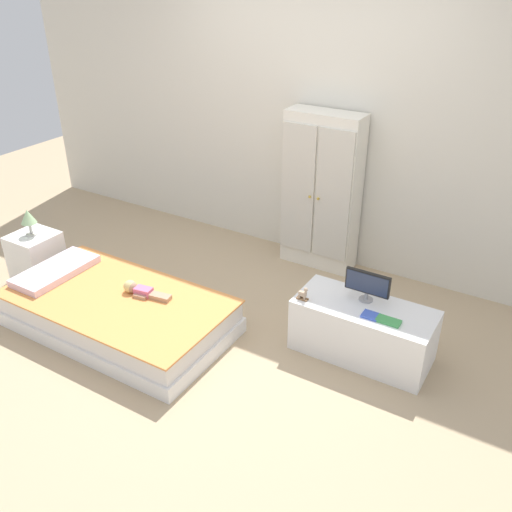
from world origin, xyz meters
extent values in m
cube|color=tan|center=(0.00, 0.00, -0.01)|extent=(10.00, 10.00, 0.02)
cube|color=silver|center=(0.00, 1.57, 1.35)|extent=(6.40, 0.05, 2.70)
cube|color=white|center=(-0.63, -0.31, 0.06)|extent=(1.70, 0.93, 0.12)
cube|color=silver|center=(-0.63, -0.31, 0.19)|extent=(1.66, 0.89, 0.15)
cube|color=#EA934C|center=(-0.63, -0.31, 0.27)|extent=(1.69, 0.92, 0.02)
cube|color=silver|center=(-1.28, -0.31, 0.31)|extent=(0.32, 0.66, 0.06)
cube|color=#D6668E|center=(-0.47, -0.19, 0.31)|extent=(0.14, 0.10, 0.06)
cube|color=tan|center=(-0.33, -0.15, 0.30)|extent=(0.16, 0.06, 0.04)
cube|color=tan|center=(-0.33, -0.18, 0.30)|extent=(0.16, 0.06, 0.04)
cube|color=tan|center=(-0.48, -0.13, 0.29)|extent=(0.10, 0.04, 0.03)
cube|color=tan|center=(-0.47, -0.24, 0.29)|extent=(0.10, 0.04, 0.03)
sphere|color=tan|center=(-0.58, -0.20, 0.32)|extent=(0.09, 0.09, 0.09)
sphere|color=#E0C67F|center=(-0.59, -0.20, 0.33)|extent=(0.10, 0.10, 0.10)
cube|color=white|center=(-1.76, -0.12, 0.21)|extent=(0.36, 0.36, 0.42)
cylinder|color=#B7B2AD|center=(-1.76, -0.12, 0.43)|extent=(0.10, 0.10, 0.01)
cylinder|color=#B7B2AD|center=(-1.76, -0.12, 0.48)|extent=(0.02, 0.02, 0.10)
cone|color=#A8D699|center=(-1.76, -0.12, 0.59)|extent=(0.13, 0.13, 0.12)
cube|color=white|center=(0.21, 1.40, 0.70)|extent=(0.66, 0.25, 1.40)
cube|color=beige|center=(0.05, 1.27, 0.73)|extent=(0.31, 0.02, 1.15)
cube|color=beige|center=(0.38, 1.27, 0.73)|extent=(0.31, 0.02, 1.15)
sphere|color=gold|center=(0.17, 1.25, 0.70)|extent=(0.02, 0.02, 0.02)
sphere|color=gold|center=(0.25, 1.25, 0.70)|extent=(0.02, 0.02, 0.02)
cube|color=white|center=(1.06, 0.34, 0.20)|extent=(0.96, 0.43, 0.40)
cylinder|color=#99999E|center=(1.03, 0.42, 0.41)|extent=(0.10, 0.10, 0.01)
cylinder|color=#99999E|center=(1.03, 0.42, 0.44)|extent=(0.02, 0.02, 0.05)
cube|color=black|center=(1.03, 0.42, 0.55)|extent=(0.32, 0.02, 0.16)
cube|color=#28334C|center=(1.03, 0.41, 0.55)|extent=(0.30, 0.01, 0.14)
cube|color=#8E6642|center=(0.65, 0.21, 0.41)|extent=(0.08, 0.01, 0.01)
cube|color=#8E6642|center=(0.65, 0.19, 0.41)|extent=(0.08, 0.01, 0.01)
cube|color=tan|center=(0.65, 0.20, 0.45)|extent=(0.06, 0.02, 0.03)
cylinder|color=tan|center=(0.67, 0.21, 0.43)|extent=(0.01, 0.01, 0.02)
cylinder|color=tan|center=(0.67, 0.19, 0.43)|extent=(0.01, 0.01, 0.02)
cylinder|color=tan|center=(0.63, 0.21, 0.43)|extent=(0.01, 0.01, 0.02)
cylinder|color=tan|center=(0.63, 0.19, 0.43)|extent=(0.01, 0.01, 0.02)
cylinder|color=tan|center=(0.68, 0.20, 0.47)|extent=(0.02, 0.02, 0.02)
sphere|color=tan|center=(0.68, 0.20, 0.49)|extent=(0.03, 0.03, 0.03)
cube|color=blue|center=(1.13, 0.25, 0.41)|extent=(0.11, 0.09, 0.02)
cube|color=#429E51|center=(1.26, 0.25, 0.41)|extent=(0.16, 0.08, 0.02)
camera|label=1|loc=(2.05, -2.74, 2.51)|focal=38.82mm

